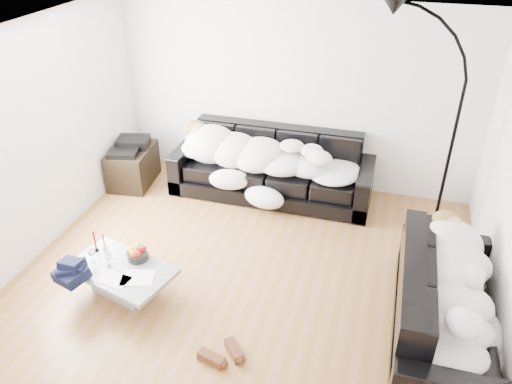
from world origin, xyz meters
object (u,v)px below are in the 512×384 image
(wine_glass_a, at_px, (106,251))
(stereo, at_px, (130,145))
(wine_glass_b, at_px, (92,256))
(wine_glass_c, at_px, (109,260))
(candle_right, at_px, (104,242))
(coffee_table, at_px, (123,280))
(fruit_bowl, at_px, (138,253))
(sofa_back, at_px, (272,166))
(sofa_right, at_px, (447,304))
(shoes, at_px, (222,354))
(sleeper_right, at_px, (452,286))
(sleeper_back, at_px, (271,154))
(candle_left, at_px, (95,241))
(av_cabinet, at_px, (133,166))
(floor_lamp, at_px, (451,146))

(wine_glass_a, relative_size, stereo, 0.34)
(wine_glass_b, bearing_deg, wine_glass_a, 52.55)
(wine_glass_c, distance_m, candle_right, 0.30)
(coffee_table, bearing_deg, fruit_bowl, 63.23)
(sofa_back, relative_size, fruit_bowl, 11.86)
(sofa_right, distance_m, shoes, 2.14)
(sofa_back, distance_m, wine_glass_c, 2.67)
(wine_glass_b, xyz_separation_m, candle_right, (0.01, 0.23, 0.02))
(sofa_back, height_order, sofa_right, sofa_back)
(sleeper_right, distance_m, candle_right, 3.56)
(sleeper_back, bearing_deg, shoes, -83.83)
(wine_glass_a, height_order, stereo, stereo)
(stereo, bearing_deg, sofa_right, -37.27)
(stereo, bearing_deg, coffee_table, -78.02)
(candle_right, bearing_deg, sofa_back, 59.11)
(sofa_back, bearing_deg, wine_glass_b, -118.73)
(candle_left, height_order, shoes, candle_left)
(sleeper_right, relative_size, candle_left, 6.86)
(candle_left, bearing_deg, sleeper_back, 57.28)
(candle_right, bearing_deg, stereo, 110.24)
(candle_right, relative_size, av_cabinet, 0.27)
(sleeper_right, xyz_separation_m, wine_glass_b, (-3.57, -0.28, -0.23))
(wine_glass_b, distance_m, floor_lamp, 4.15)
(wine_glass_c, bearing_deg, floor_lamp, 31.58)
(candle_left, xyz_separation_m, shoes, (1.71, -0.75, -0.40))
(sleeper_right, distance_m, av_cabinet, 4.69)
(sleeper_right, bearing_deg, fruit_bowl, 91.42)
(av_cabinet, relative_size, floor_lamp, 0.33)
(stereo, bearing_deg, floor_lamp, -15.19)
(wine_glass_a, bearing_deg, sleeper_right, 2.51)
(sofa_right, relative_size, wine_glass_a, 13.92)
(wine_glass_b, height_order, av_cabinet, av_cabinet)
(candle_left, distance_m, stereo, 2.08)
(wine_glass_b, distance_m, wine_glass_c, 0.21)
(candle_left, bearing_deg, sleeper_right, 1.34)
(shoes, xyz_separation_m, floor_lamp, (1.88, 2.59, 1.17))
(stereo, bearing_deg, av_cabinet, 0.00)
(sleeper_right, height_order, fruit_bowl, sleeper_right)
(wine_glass_b, bearing_deg, candle_right, 86.50)
(sleeper_right, distance_m, coffee_table, 3.29)
(coffee_table, height_order, wine_glass_c, wine_glass_c)
(floor_lamp, bearing_deg, coffee_table, -169.62)
(sleeper_back, relative_size, candle_right, 10.77)
(sleeper_right, relative_size, candle_right, 8.32)
(wine_glass_a, xyz_separation_m, av_cabinet, (-0.80, 2.04, -0.12))
(shoes, xyz_separation_m, av_cabinet, (-2.34, 2.72, 0.22))
(sleeper_right, relative_size, fruit_bowl, 7.75)
(sleeper_back, relative_size, shoes, 5.25)
(sleeper_right, distance_m, wine_glass_b, 3.59)
(wine_glass_b, bearing_deg, sleeper_right, 4.42)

